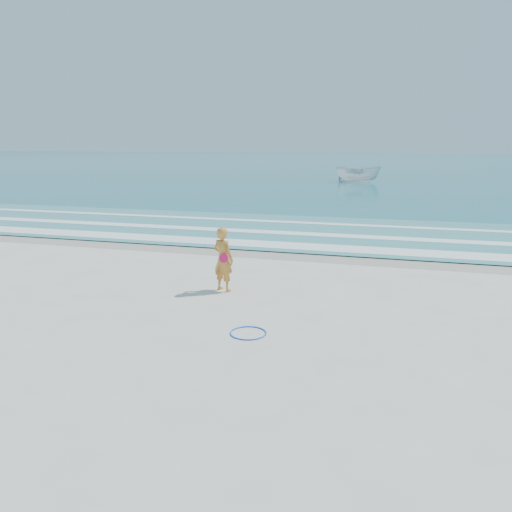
# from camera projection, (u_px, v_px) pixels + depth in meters

# --- Properties ---
(ground) EXTENTS (400.00, 400.00, 0.00)m
(ground) POSITION_uv_depth(u_px,v_px,m) (181.00, 334.00, 11.48)
(ground) COLOR silver
(ground) RESTS_ON ground
(wet_sand) EXTENTS (400.00, 2.40, 0.00)m
(wet_sand) POSITION_uv_depth(u_px,v_px,m) (275.00, 253.00, 19.91)
(wet_sand) COLOR #B2A893
(wet_sand) RESTS_ON ground
(ocean) EXTENTS (400.00, 190.00, 0.04)m
(ocean) POSITION_uv_depth(u_px,v_px,m) (380.00, 162.00, 109.83)
(ocean) COLOR #19727F
(ocean) RESTS_ON ground
(shallow) EXTENTS (400.00, 10.00, 0.01)m
(shallow) POSITION_uv_depth(u_px,v_px,m) (299.00, 231.00, 24.58)
(shallow) COLOR #59B7AD
(shallow) RESTS_ON ocean
(foam_near) EXTENTS (400.00, 1.40, 0.01)m
(foam_near) POSITION_uv_depth(u_px,v_px,m) (282.00, 245.00, 21.12)
(foam_near) COLOR white
(foam_near) RESTS_ON shallow
(foam_mid) EXTENTS (400.00, 0.90, 0.01)m
(foam_mid) POSITION_uv_depth(u_px,v_px,m) (296.00, 233.00, 23.83)
(foam_mid) COLOR white
(foam_mid) RESTS_ON shallow
(foam_far) EXTENTS (400.00, 0.60, 0.01)m
(foam_far) POSITION_uv_depth(u_px,v_px,m) (308.00, 223.00, 26.92)
(foam_far) COLOR white
(foam_far) RESTS_ON shallow
(hoop) EXTENTS (1.05, 1.05, 0.03)m
(hoop) POSITION_uv_depth(u_px,v_px,m) (248.00, 333.00, 11.48)
(hoop) COLOR blue
(hoop) RESTS_ON ground
(boat) EXTENTS (5.12, 2.70, 1.88)m
(boat) POSITION_uv_depth(u_px,v_px,m) (358.00, 173.00, 54.28)
(boat) COLOR silver
(boat) RESTS_ON ocean
(woman) EXTENTS (0.82, 0.69, 1.91)m
(woman) POSITION_uv_depth(u_px,v_px,m) (223.00, 259.00, 14.62)
(woman) COLOR #CA7F2F
(woman) RESTS_ON ground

